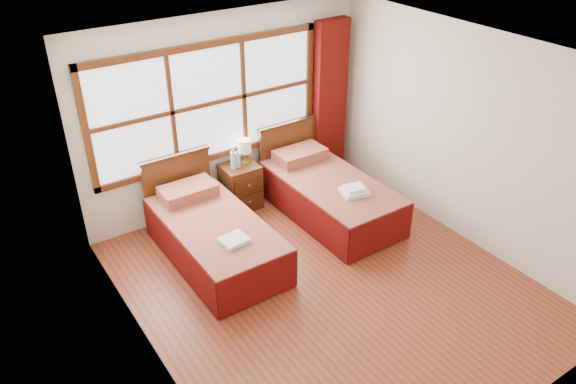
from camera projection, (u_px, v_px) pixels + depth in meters
floor at (328, 284)px, 6.32m from camera, size 4.50×4.50×0.00m
ceiling at (338, 58)px, 5.00m from camera, size 4.50×4.50×0.00m
wall_back at (226, 113)px, 7.27m from camera, size 4.00×0.00×4.00m
wall_left at (144, 251)px, 4.70m from camera, size 0.00×4.50×4.50m
wall_right at (466, 138)px, 6.62m from camera, size 0.00×4.50×4.50m
window at (209, 104)px, 7.02m from camera, size 3.16×0.06×1.56m
curtain at (330, 100)px, 8.00m from camera, size 0.50×0.16×2.30m
bed_left at (213, 235)px, 6.64m from camera, size 1.00×2.02×0.97m
bed_right at (328, 194)px, 7.46m from camera, size 1.03×2.05×1.00m
nightstand at (241, 186)px, 7.60m from camera, size 0.47×0.47×0.63m
towels_left at (234, 240)px, 6.14m from camera, size 0.31×0.28×0.04m
towels_right at (354, 190)px, 7.00m from camera, size 0.38×0.35×0.09m
lamp at (244, 147)px, 7.39m from camera, size 0.18×0.18×0.34m
bottle_near at (233, 160)px, 7.32m from camera, size 0.07×0.07×0.27m
bottle_far at (238, 160)px, 7.36m from camera, size 0.06×0.06×0.23m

